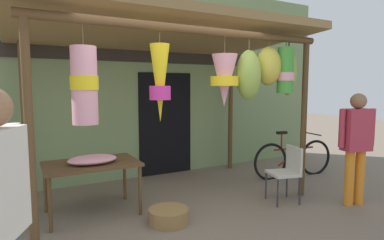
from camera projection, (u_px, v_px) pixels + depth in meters
name	position (u px, v px, depth m)	size (l,w,h in m)	color
ground_plane	(181.00, 221.00, 4.15)	(30.00, 30.00, 0.00)	#756656
shop_facade	(125.00, 80.00, 5.99)	(9.31, 0.29, 3.72)	#7A9360
market_stall_canopy	(178.00, 46.00, 4.70)	(4.35, 2.47, 2.71)	brown
display_table	(92.00, 168.00, 4.33)	(1.22, 0.80, 0.71)	brown
flower_heap_on_table	(94.00, 159.00, 4.27)	(0.63, 0.44, 0.11)	pink
folding_chair	(288.00, 169.00, 4.81)	(0.49, 0.49, 0.84)	beige
wicker_basket_by_table	(169.00, 216.00, 4.08)	(0.51, 0.51, 0.19)	olive
parked_bicycle	(293.00, 159.00, 6.17)	(1.74, 0.44, 0.92)	black
vendor_in_orange	(356.00, 140.00, 4.64)	(0.58, 0.32, 1.64)	orange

